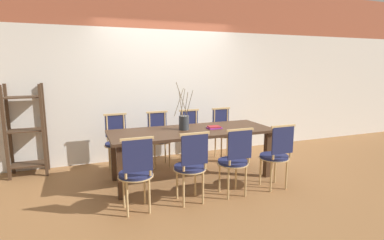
# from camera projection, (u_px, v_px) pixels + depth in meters

# --- Properties ---
(ground_plane) EXTENTS (16.00, 16.00, 0.00)m
(ground_plane) POSITION_uv_depth(u_px,v_px,m) (192.00, 178.00, 4.60)
(ground_plane) COLOR olive
(wall_rear) EXTENTS (12.00, 0.06, 3.20)m
(wall_rear) POSITION_uv_depth(u_px,v_px,m) (166.00, 71.00, 5.52)
(wall_rear) COLOR silver
(wall_rear) RESTS_ON ground_plane
(dining_table) EXTENTS (2.43, 0.92, 0.76)m
(dining_table) POSITION_uv_depth(u_px,v_px,m) (192.00, 136.00, 4.48)
(dining_table) COLOR #422B1C
(dining_table) RESTS_ON ground_plane
(chair_near_leftend) EXTENTS (0.41, 0.41, 0.93)m
(chair_near_leftend) POSITION_uv_depth(u_px,v_px,m) (136.00, 171.00, 3.43)
(chair_near_leftend) COLOR #1E234C
(chair_near_leftend) RESTS_ON ground_plane
(chair_near_left) EXTENTS (0.41, 0.41, 0.93)m
(chair_near_left) POSITION_uv_depth(u_px,v_px,m) (191.00, 164.00, 3.67)
(chair_near_left) COLOR #1E234C
(chair_near_left) RESTS_ON ground_plane
(chair_near_center) EXTENTS (0.41, 0.41, 0.93)m
(chair_near_center) POSITION_uv_depth(u_px,v_px,m) (235.00, 159.00, 3.88)
(chair_near_center) COLOR #1E234C
(chair_near_center) RESTS_ON ground_plane
(chair_near_right) EXTENTS (0.41, 0.41, 0.93)m
(chair_near_right) POSITION_uv_depth(u_px,v_px,m) (276.00, 154.00, 4.11)
(chair_near_right) COLOR #1E234C
(chair_near_right) RESTS_ON ground_plane
(chair_far_leftend) EXTENTS (0.41, 0.41, 0.93)m
(chair_far_leftend) POSITION_uv_depth(u_px,v_px,m) (117.00, 140.00, 4.88)
(chair_far_leftend) COLOR #1E234C
(chair_far_leftend) RESTS_ON ground_plane
(chair_far_left) EXTENTS (0.41, 0.41, 0.93)m
(chair_far_left) POSITION_uv_depth(u_px,v_px,m) (159.00, 136.00, 5.13)
(chair_far_left) COLOR #1E234C
(chair_far_left) RESTS_ON ground_plane
(chair_far_center) EXTENTS (0.41, 0.41, 0.93)m
(chair_far_center) POSITION_uv_depth(u_px,v_px,m) (191.00, 134.00, 5.34)
(chair_far_center) COLOR #1E234C
(chair_far_center) RESTS_ON ground_plane
(chair_far_right) EXTENTS (0.41, 0.41, 0.93)m
(chair_far_right) POSITION_uv_depth(u_px,v_px,m) (223.00, 131.00, 5.56)
(chair_far_right) COLOR #1E234C
(chair_far_right) RESTS_ON ground_plane
(vase_centerpiece) EXTENTS (0.25, 0.27, 0.71)m
(vase_centerpiece) POSITION_uv_depth(u_px,v_px,m) (184.00, 122.00, 4.46)
(vase_centerpiece) COLOR #33383D
(vase_centerpiece) RESTS_ON dining_table
(book_stack) EXTENTS (0.22, 0.17, 0.03)m
(book_stack) POSITION_uv_depth(u_px,v_px,m) (214.00, 127.00, 4.57)
(book_stack) COLOR #842D8C
(book_stack) RESTS_ON dining_table
(shelving_rack) EXTENTS (0.55, 0.36, 1.43)m
(shelving_rack) POSITION_uv_depth(u_px,v_px,m) (26.00, 131.00, 4.62)
(shelving_rack) COLOR #422D1E
(shelving_rack) RESTS_ON ground_plane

